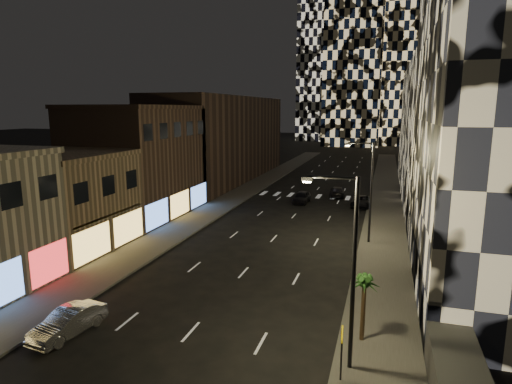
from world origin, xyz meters
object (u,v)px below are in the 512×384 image
Objects in this scene: streetlight_near at (349,260)px; car_dark_rightlane at (361,202)px; car_silver_parked at (68,322)px; car_dark_oncoming at (337,192)px; ped_sign at (342,343)px; streetlight_far at (369,185)px; palm_tree at (364,286)px; car_dark_midlane at (302,197)px.

streetlight_near is 35.29m from car_dark_rightlane.
car_dark_oncoming is at bearing 84.75° from car_silver_parked.
car_dark_oncoming is 41.83m from ped_sign.
car_dark_oncoming is at bearing 93.82° from ped_sign.
palm_tree is (0.65, -17.34, -2.25)m from streetlight_far.
streetlight_near is 36.51m from car_dark_midlane.
car_silver_parked is (-14.52, -21.18, -4.64)m from streetlight_far.
car_dark_oncoming is 38.24m from palm_tree.
car_dark_rightlane is at bearing 0.94° from car_dark_midlane.
car_dark_rightlane is (-1.35, 34.95, -4.67)m from streetlight_near.
car_dark_rightlane is (3.50, -5.47, -0.02)m from car_dark_oncoming.
palm_tree is at bearing 76.70° from ped_sign.
ped_sign is at bearing -92.89° from streetlight_near.
ped_sign reaches higher than car_dark_midlane.
car_dark_rightlane is (-1.35, 14.95, -4.67)m from streetlight_far.
streetlight_near is 2.03× the size of car_dark_midlane.
ped_sign is at bearing 8.09° from car_silver_parked.
car_dark_oncoming is (4.00, 5.30, -0.05)m from car_dark_midlane.
car_dark_midlane is (5.66, 36.30, 0.04)m from car_silver_parked.
palm_tree reaches higher than ped_sign.
streetlight_near reaches higher than car_silver_parked.
car_dark_oncoming is at bearing 55.19° from car_dark_midlane.
ped_sign is (1.30, -36.07, 1.25)m from car_dark_rightlane.
car_dark_midlane is 0.90× the size of car_dark_rightlane.
car_dark_oncoming is (-4.85, 20.42, -4.65)m from streetlight_far.
car_silver_parked reaches higher than car_dark_oncoming.
streetlight_far reaches higher than car_dark_oncoming.
car_dark_rightlane is at bearing 93.54° from palm_tree.
car_dark_midlane is at bearing 120.35° from streetlight_far.
car_silver_parked is at bearing -165.79° from palm_tree.
car_silver_parked is 0.89× the size of car_dark_oncoming.
streetlight_near is at bearing -103.64° from palm_tree.
streetlight_far is 2.03× the size of car_dark_midlane.
ped_sign is (-0.06, -21.12, -3.42)m from streetlight_far.
car_dark_rightlane is 32.45m from palm_tree.
streetlight_near is at bearing 84.34° from ped_sign.
streetlight_far reaches higher than palm_tree.
streetlight_far reaches higher than car_dark_rightlane.
streetlight_far is at bearing 92.13° from palm_tree.
car_dark_rightlane is at bearing 89.30° from ped_sign.
streetlight_far is 15.72m from car_dark_rightlane.
car_dark_oncoming is at bearing 122.70° from car_dark_rightlane.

